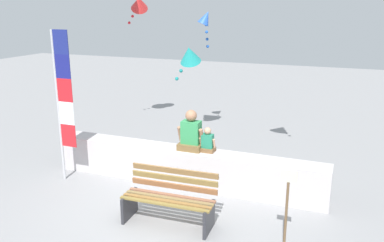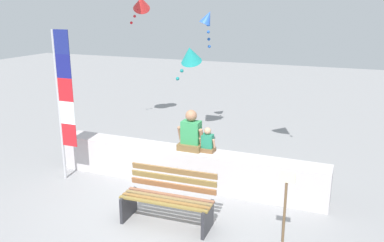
% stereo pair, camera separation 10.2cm
% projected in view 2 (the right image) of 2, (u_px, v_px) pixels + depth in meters
% --- Properties ---
extents(ground_plane, '(40.00, 40.00, 0.00)m').
position_uv_depth(ground_plane, '(156.00, 213.00, 7.07)').
color(ground_plane, gray).
extents(seawall_ledge, '(5.61, 0.51, 0.75)m').
position_uv_depth(seawall_ledge, '(186.00, 167.00, 8.15)').
color(seawall_ledge, '#BDB7B8').
rests_on(seawall_ledge, ground).
extents(park_bench, '(1.56, 0.67, 0.88)m').
position_uv_depth(park_bench, '(168.00, 199.00, 6.68)').
color(park_bench, olive).
rests_on(park_bench, ground).
extents(person_adult, '(0.53, 0.39, 0.81)m').
position_uv_depth(person_adult, '(191.00, 134.00, 7.95)').
color(person_adult, brown).
rests_on(person_adult, seawall_ledge).
extents(person_child, '(0.32, 0.24, 0.49)m').
position_uv_depth(person_child, '(207.00, 142.00, 7.86)').
color(person_child, brown).
rests_on(person_child, seawall_ledge).
extents(flag_banner, '(0.39, 0.05, 3.08)m').
position_uv_depth(flag_banner, '(63.00, 97.00, 8.00)').
color(flag_banner, '#B7B7BC').
rests_on(flag_banner, ground).
extents(kite_red, '(0.71, 0.77, 0.89)m').
position_uv_depth(kite_red, '(141.00, 3.00, 11.28)').
color(kite_red, red).
extents(kite_teal, '(0.59, 0.59, 0.84)m').
position_uv_depth(kite_teal, '(190.00, 55.00, 8.66)').
color(kite_teal, teal).
extents(kite_blue, '(0.54, 0.64, 0.99)m').
position_uv_depth(kite_blue, '(207.00, 19.00, 10.70)').
color(kite_blue, blue).
extents(sign_post, '(0.24, 0.04, 1.25)m').
position_uv_depth(sign_post, '(285.00, 204.00, 5.83)').
color(sign_post, brown).
rests_on(sign_post, ground).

